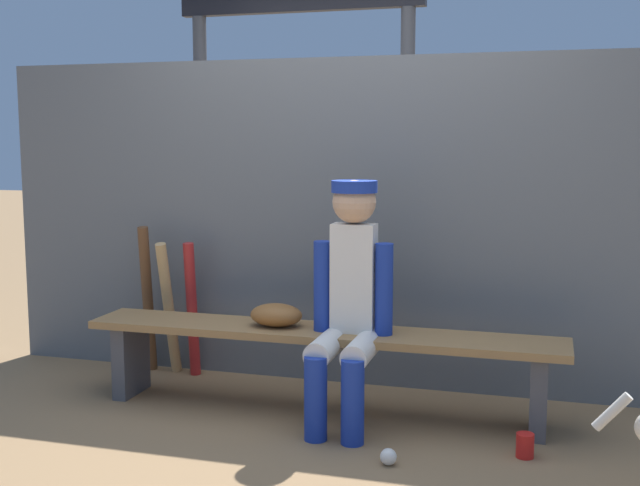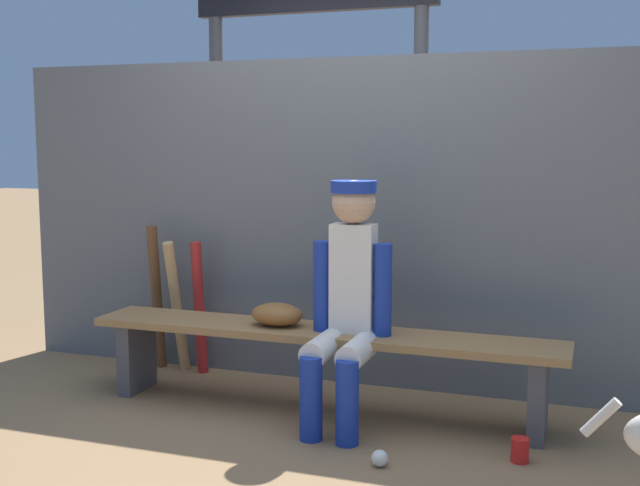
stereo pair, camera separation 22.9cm
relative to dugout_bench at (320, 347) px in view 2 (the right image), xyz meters
name	(u,v)px [view 2 (the right image)]	position (x,y,z in m)	size (l,w,h in m)	color
ground_plane	(320,412)	(0.00, 0.00, -0.35)	(30.00, 30.00, 0.00)	olive
chainlink_fence	(352,224)	(0.00, 0.55, 0.59)	(4.31, 0.03, 1.88)	#595E63
dugout_bench	(320,347)	(0.00, 0.00, 0.00)	(2.50, 0.36, 0.44)	olive
player_seated	(347,295)	(0.18, -0.11, 0.31)	(0.41, 0.55, 1.22)	silver
baseball_glove	(277,314)	(-0.24, 0.00, 0.16)	(0.28, 0.20, 0.12)	brown
bat_aluminum_red	(199,308)	(-0.92, 0.40, 0.06)	(0.06, 0.06, 0.81)	#B22323
bat_wood_tan	(177,307)	(-1.05, 0.38, 0.06)	(0.06, 0.06, 0.83)	tan
bat_wood_dark	(157,297)	(-1.21, 0.41, 0.10)	(0.06, 0.06, 0.90)	brown
baseball	(380,458)	(0.48, -0.57, -0.31)	(0.07, 0.07, 0.07)	white
cup_on_ground	(520,450)	(1.05, -0.32, -0.29)	(0.08, 0.08, 0.11)	red
cup_on_bench	(342,317)	(0.09, 0.08, 0.15)	(0.08, 0.08, 0.11)	red
scoreboard	(323,16)	(-0.56, 1.63, 1.93)	(2.06, 0.27, 3.29)	#3F3F42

